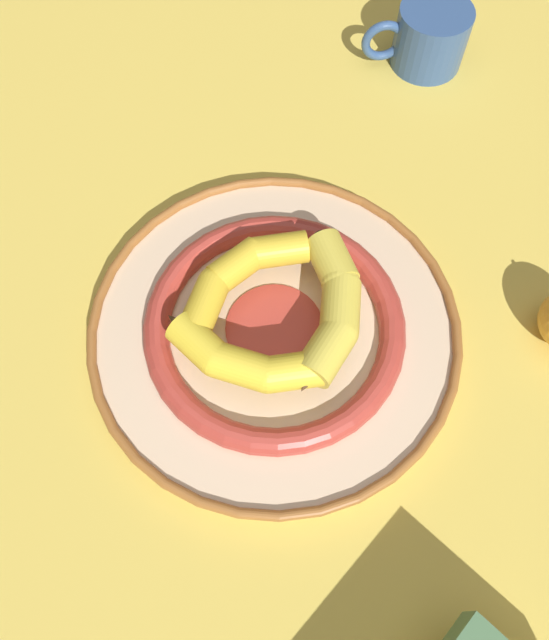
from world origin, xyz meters
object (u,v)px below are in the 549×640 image
decorative_bowl (274,329)px  coffee_mug (429,36)px  banana_b (243,272)px  banana_a (333,310)px  banana_c (241,360)px

decorative_bowl → coffee_mug: size_ratio=3.19×
coffee_mug → banana_b: bearing=50.4°
banana_a → coffee_mug: bearing=-13.5°
banana_b → coffee_mug: 0.43m
decorative_bowl → banana_c: banana_c is taller
banana_a → decorative_bowl: bearing=98.2°
banana_c → banana_a: bearing=48.0°
banana_a → banana_c: (0.09, -0.05, -0.00)m
banana_a → banana_c: banana_a is taller
decorative_bowl → banana_b: 0.07m
decorative_bowl → banana_b: banana_b is taller
banana_a → banana_c: size_ratio=0.99×
banana_b → banana_c: size_ratio=1.00×
banana_b → banana_c: (0.08, 0.05, 0.00)m
banana_c → coffee_mug: size_ratio=1.40×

